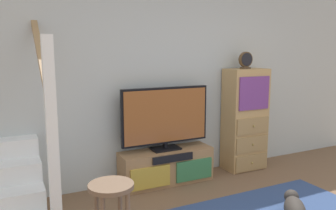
{
  "coord_description": "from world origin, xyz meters",
  "views": [
    {
      "loc": [
        -2.09,
        -1.5,
        1.67
      ],
      "look_at": [
        -0.43,
        1.89,
        1.06
      ],
      "focal_mm": 36.16,
      "sensor_mm": 36.0,
      "label": 1
    }
  ],
  "objects_px": {
    "television": "(166,117)",
    "bar_stool_near": "(112,206)",
    "dog": "(294,208)",
    "media_console": "(167,166)",
    "desk_clock": "(246,60)",
    "side_cabinet": "(245,120)"
  },
  "relations": [
    {
      "from": "media_console",
      "to": "bar_stool_near",
      "type": "xyz_separation_m",
      "value": [
        -1.13,
        -1.38,
        0.31
      ]
    },
    {
      "from": "media_console",
      "to": "dog",
      "type": "xyz_separation_m",
      "value": [
        0.74,
        -1.41,
        -0.1
      ]
    },
    {
      "from": "television",
      "to": "desk_clock",
      "type": "distance_m",
      "value": 1.38
    },
    {
      "from": "television",
      "to": "desk_clock",
      "type": "height_order",
      "value": "desk_clock"
    },
    {
      "from": "side_cabinet",
      "to": "desk_clock",
      "type": "bearing_deg",
      "value": -158.11
    },
    {
      "from": "media_console",
      "to": "side_cabinet",
      "type": "bearing_deg",
      "value": 0.48
    },
    {
      "from": "media_console",
      "to": "television",
      "type": "bearing_deg",
      "value": 90.0
    },
    {
      "from": "desk_clock",
      "to": "bar_stool_near",
      "type": "height_order",
      "value": "desk_clock"
    },
    {
      "from": "side_cabinet",
      "to": "desk_clock",
      "type": "xyz_separation_m",
      "value": [
        -0.04,
        -0.01,
        0.83
      ]
    },
    {
      "from": "bar_stool_near",
      "to": "dog",
      "type": "bearing_deg",
      "value": -0.77
    },
    {
      "from": "bar_stool_near",
      "to": "dog",
      "type": "height_order",
      "value": "bar_stool_near"
    },
    {
      "from": "media_console",
      "to": "desk_clock",
      "type": "xyz_separation_m",
      "value": [
        1.2,
        -0.0,
        1.32
      ]
    },
    {
      "from": "media_console",
      "to": "desk_clock",
      "type": "bearing_deg",
      "value": -0.22
    },
    {
      "from": "dog",
      "to": "side_cabinet",
      "type": "bearing_deg",
      "value": 70.74
    },
    {
      "from": "side_cabinet",
      "to": "dog",
      "type": "xyz_separation_m",
      "value": [
        -0.5,
        -1.42,
        -0.59
      ]
    },
    {
      "from": "desk_clock",
      "to": "side_cabinet",
      "type": "bearing_deg",
      "value": 21.89
    },
    {
      "from": "desk_clock",
      "to": "bar_stool_near",
      "type": "distance_m",
      "value": 2.88
    },
    {
      "from": "media_console",
      "to": "dog",
      "type": "height_order",
      "value": "media_console"
    },
    {
      "from": "television",
      "to": "bar_stool_near",
      "type": "height_order",
      "value": "television"
    },
    {
      "from": "desk_clock",
      "to": "media_console",
      "type": "bearing_deg",
      "value": 179.78
    },
    {
      "from": "television",
      "to": "dog",
      "type": "distance_m",
      "value": 1.77
    },
    {
      "from": "media_console",
      "to": "bar_stool_near",
      "type": "distance_m",
      "value": 1.81
    }
  ]
}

